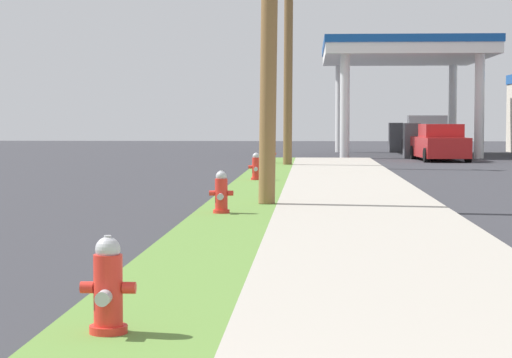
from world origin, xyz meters
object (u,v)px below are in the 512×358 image
object	(u,v)px
fire_hydrant_second	(221,194)
fire_hydrant_nearest	(108,291)
fire_hydrant_fourth	(271,154)
truck_silver_at_forecourt	(425,137)
fire_hydrant_third	(256,168)
car_red_by_near_pump	(440,144)
utility_pole_background	(288,42)

from	to	relation	value
fire_hydrant_second	fire_hydrant_nearest	bearing A→B (deg)	-89.86
fire_hydrant_fourth	truck_silver_at_forecourt	distance (m)	14.51
fire_hydrant_third	car_red_by_near_pump	distance (m)	17.49
utility_pole_background	fire_hydrant_fourth	bearing A→B (deg)	117.24
car_red_by_near_pump	truck_silver_at_forecourt	xyz separation A→B (m)	(0.21, 7.25, 0.19)
fire_hydrant_fourth	utility_pole_background	xyz separation A→B (m)	(0.69, -1.35, 4.12)
utility_pole_background	truck_silver_at_forecourt	distance (m)	15.80
fire_hydrant_second	fire_hydrant_third	distance (m)	9.67
car_red_by_near_pump	fire_hydrant_nearest	bearing A→B (deg)	-101.25
fire_hydrant_second	utility_pole_background	bearing A→B (deg)	87.81
utility_pole_background	car_red_by_near_pump	distance (m)	9.97
fire_hydrant_nearest	fire_hydrant_third	size ratio (longest dim) A/B	1.00
truck_silver_at_forecourt	car_red_by_near_pump	bearing A→B (deg)	-91.65
fire_hydrant_nearest	utility_pole_background	size ratio (longest dim) A/B	0.09
fire_hydrant_third	fire_hydrant_fourth	xyz separation A→B (m)	(-0.04, 10.72, 0.00)
truck_silver_at_forecourt	fire_hydrant_nearest	bearing A→B (deg)	-99.65
truck_silver_at_forecourt	fire_hydrant_fourth	bearing A→B (deg)	-120.01
fire_hydrant_fourth	truck_silver_at_forecourt	bearing A→B (deg)	59.99
fire_hydrant_third	car_red_by_near_pump	xyz separation A→B (m)	(7.00, 16.03, 0.28)
fire_hydrant_nearest	utility_pole_background	xyz separation A→B (m)	(0.70, 28.81, 4.12)
fire_hydrant_nearest	truck_silver_at_forecourt	world-z (taller)	truck_silver_at_forecourt
utility_pole_background	truck_silver_at_forecourt	world-z (taller)	utility_pole_background
fire_hydrant_third	truck_silver_at_forecourt	bearing A→B (deg)	72.79
fire_hydrant_second	fire_hydrant_third	size ratio (longest dim) A/B	1.00
fire_hydrant_nearest	fire_hydrant_fourth	bearing A→B (deg)	89.98
fire_hydrant_nearest	fire_hydrant_fourth	world-z (taller)	same
fire_hydrant_nearest	truck_silver_at_forecourt	size ratio (longest dim) A/B	0.14
fire_hydrant_fourth	utility_pole_background	size ratio (longest dim) A/B	0.09
fire_hydrant_second	fire_hydrant_third	xyz separation A→B (m)	(0.07, 9.67, 0.00)
fire_hydrant_third	fire_hydrant_second	bearing A→B (deg)	-90.44
truck_silver_at_forecourt	fire_hydrant_second	bearing A→B (deg)	-102.47
fire_hydrant_third	utility_pole_background	bearing A→B (deg)	86.02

